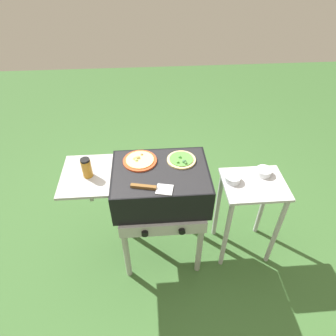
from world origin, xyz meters
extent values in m
plane|color=#38602D|center=(0.00, 0.00, 0.00)|extent=(8.00, 8.00, 0.00)
cube|color=black|center=(0.00, 0.00, 0.78)|extent=(0.64, 0.48, 0.24)
cube|color=black|center=(0.00, 0.00, 0.90)|extent=(0.61, 0.46, 0.01)
cube|color=#A2A2A2|center=(-0.48, 0.00, 0.89)|extent=(0.32, 0.41, 0.02)
cube|color=#A2A2A2|center=(-0.48, 0.00, 0.78)|extent=(0.02, 0.02, 0.24)
cube|color=#A2A2A2|center=(0.00, -0.25, 0.61)|extent=(0.58, 0.02, 0.10)
cylinder|color=black|center=(-0.12, -0.28, 0.61)|extent=(0.04, 0.02, 0.04)
cylinder|color=black|center=(0.12, -0.28, 0.61)|extent=(0.04, 0.02, 0.04)
cylinder|color=#A2A2A2|center=(-0.27, -0.19, 0.33)|extent=(0.04, 0.04, 0.66)
cylinder|color=#A2A2A2|center=(0.27, -0.19, 0.33)|extent=(0.04, 0.04, 0.66)
cylinder|color=#A2A2A2|center=(-0.27, 0.19, 0.33)|extent=(0.04, 0.04, 0.66)
cylinder|color=#A2A2A2|center=(0.27, 0.19, 0.33)|extent=(0.04, 0.04, 0.66)
cylinder|color=#E0C17F|center=(0.15, 0.09, 0.91)|extent=(0.20, 0.20, 0.01)
cylinder|color=#4C8C38|center=(0.15, 0.09, 0.92)|extent=(0.16, 0.16, 0.01)
sphere|color=#4A813D|center=(0.17, 0.04, 0.92)|extent=(0.02, 0.02, 0.02)
sphere|color=#47973C|center=(0.14, 0.11, 0.92)|extent=(0.02, 0.02, 0.02)
sphere|color=#4C8D35|center=(0.12, 0.05, 0.92)|extent=(0.02, 0.02, 0.02)
sphere|color=#3A6A3B|center=(0.16, 0.06, 0.92)|extent=(0.03, 0.03, 0.03)
cylinder|color=#C64723|center=(-0.13, 0.11, 0.91)|extent=(0.23, 0.23, 0.01)
cylinder|color=#EDD17A|center=(-0.13, 0.11, 0.92)|extent=(0.19, 0.19, 0.01)
sphere|color=tan|center=(-0.14, 0.12, 0.92)|extent=(0.03, 0.03, 0.03)
sphere|color=#D7CB6D|center=(-0.16, 0.11, 0.92)|extent=(0.03, 0.03, 0.03)
sphere|color=#C1C463|center=(-0.14, 0.12, 0.92)|extent=(0.02, 0.02, 0.02)
sphere|color=tan|center=(-0.12, 0.16, 0.92)|extent=(0.02, 0.02, 0.02)
sphere|color=#B7DD85|center=(-0.16, 0.10, 0.92)|extent=(0.02, 0.02, 0.02)
cylinder|color=#B77A1E|center=(-0.46, -0.01, 0.96)|extent=(0.06, 0.06, 0.12)
cylinder|color=black|center=(-0.46, -0.01, 1.03)|extent=(0.06, 0.06, 0.01)
cube|color=#B7BABF|center=(0.02, -0.18, 0.90)|extent=(0.12, 0.11, 0.01)
cube|color=brown|center=(-0.11, -0.15, 0.91)|extent=(0.16, 0.06, 0.02)
cube|color=#B2B2B7|center=(0.66, 0.00, 0.73)|extent=(0.44, 0.36, 0.02)
cylinder|color=#B2B2B7|center=(0.47, -0.15, 0.36)|extent=(0.04, 0.04, 0.72)
cylinder|color=#B2B2B7|center=(0.85, -0.15, 0.36)|extent=(0.04, 0.04, 0.72)
cylinder|color=#B2B2B7|center=(0.47, 0.15, 0.36)|extent=(0.04, 0.04, 0.72)
cylinder|color=#B2B2B7|center=(0.85, 0.15, 0.36)|extent=(0.04, 0.04, 0.72)
cylinder|color=silver|center=(0.51, 0.03, 0.76)|extent=(0.11, 0.11, 0.04)
cylinder|color=#996B47|center=(0.51, 0.03, 0.76)|extent=(0.09, 0.09, 0.02)
cylinder|color=silver|center=(0.75, 0.09, 0.76)|extent=(0.11, 0.11, 0.04)
cylinder|color=beige|center=(0.75, 0.09, 0.76)|extent=(0.09, 0.09, 0.02)
camera|label=1|loc=(-0.06, -1.46, 2.17)|focal=31.81mm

